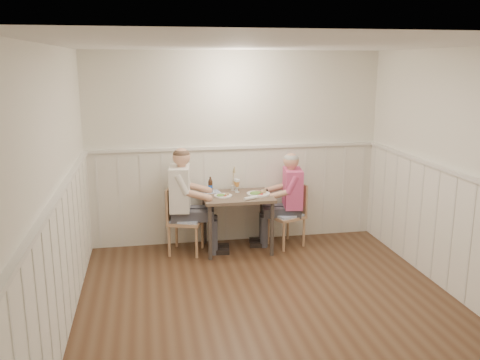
{
  "coord_description": "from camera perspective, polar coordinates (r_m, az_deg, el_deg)",
  "views": [
    {
      "loc": [
        -1.2,
        -4.47,
        2.46
      ],
      "look_at": [
        -0.05,
        1.64,
        1.0
      ],
      "focal_mm": 38.0,
      "sensor_mm": 36.0,
      "label": 1
    }
  ],
  "objects": [
    {
      "name": "room_shell",
      "position": [
        4.73,
        4.31,
        1.68
      ],
      "size": [
        4.04,
        4.54,
        2.6
      ],
      "color": "white",
      "rests_on": "ground"
    },
    {
      "name": "grass_vase",
      "position": [
        6.83,
        -0.85,
        0.07
      ],
      "size": [
        0.04,
        0.04,
        0.35
      ],
      "color": "silver",
      "rests_on": "dining_table"
    },
    {
      "name": "beer_glass_b",
      "position": [
        6.76,
        -0.32,
        -0.41
      ],
      "size": [
        0.07,
        0.07,
        0.18
      ],
      "color": "silver",
      "rests_on": "dining_table"
    },
    {
      "name": "chair_right",
      "position": [
        6.93,
        5.56,
        -3.6
      ],
      "size": [
        0.53,
        0.53,
        0.85
      ],
      "color": "tan",
      "rests_on": "ground"
    },
    {
      "name": "beer_bottle",
      "position": [
        6.76,
        -3.34,
        -0.63
      ],
      "size": [
        0.06,
        0.06,
        0.21
      ],
      "color": "#321D11",
      "rests_on": "dining_table"
    },
    {
      "name": "ground_plane",
      "position": [
        5.24,
        4.02,
        -14.8
      ],
      "size": [
        4.5,
        4.5,
        0.0
      ],
      "primitive_type": "plane",
      "color": "#472B1A"
    },
    {
      "name": "plate_man",
      "position": [
        6.66,
        2.01,
        -1.45
      ],
      "size": [
        0.31,
        0.31,
        0.08
      ],
      "color": "white",
      "rests_on": "dining_table"
    },
    {
      "name": "gingham_mat",
      "position": [
        6.8,
        -3.38,
        -1.35
      ],
      "size": [
        0.28,
        0.24,
        0.01
      ],
      "color": "#5B77B1",
      "rests_on": "dining_table"
    },
    {
      "name": "dining_table",
      "position": [
        6.67,
        -0.32,
        -2.56
      ],
      "size": [
        0.9,
        0.7,
        0.75
      ],
      "color": "#4E4231",
      "rests_on": "ground"
    },
    {
      "name": "diner_cream",
      "position": [
        6.63,
        -6.33,
        -3.23
      ],
      "size": [
        0.69,
        0.48,
        1.42
      ],
      "color": "#3F3F47",
      "rests_on": "ground"
    },
    {
      "name": "wainscot",
      "position": [
        5.59,
        2.36,
        -5.29
      ],
      "size": [
        4.0,
        4.49,
        1.34
      ],
      "color": "beige",
      "rests_on": "ground"
    },
    {
      "name": "rolled_napkin",
      "position": [
        6.42,
        1.2,
        -2.04
      ],
      "size": [
        0.19,
        0.11,
        0.04
      ],
      "color": "white",
      "rests_on": "dining_table"
    },
    {
      "name": "plate_diner",
      "position": [
        6.57,
        -1.99,
        -1.7
      ],
      "size": [
        0.23,
        0.23,
        0.06
      ],
      "color": "white",
      "rests_on": "dining_table"
    },
    {
      "name": "chair_left",
      "position": [
        6.66,
        -6.58,
        -4.17
      ],
      "size": [
        0.53,
        0.53,
        0.89
      ],
      "color": "tan",
      "rests_on": "ground"
    },
    {
      "name": "beer_glass_a",
      "position": [
        6.85,
        -0.46,
        -0.31
      ],
      "size": [
        0.06,
        0.06,
        0.16
      ],
      "color": "silver",
      "rests_on": "dining_table"
    },
    {
      "name": "man_in_pink",
      "position": [
        6.91,
        5.55,
        -2.94
      ],
      "size": [
        0.64,
        0.45,
        1.3
      ],
      "color": "#3F3F47",
      "rests_on": "ground"
    }
  ]
}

